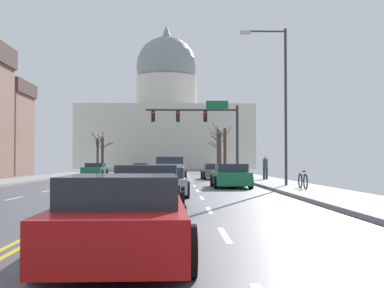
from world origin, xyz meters
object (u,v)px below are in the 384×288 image
object	(u,v)px
street_lamp_right	(280,92)
sedan_near_02	(231,176)
sedan_near_00	(215,172)
sedan_near_03	(163,182)
pedestrian_00	(265,166)
sedan_near_04	(148,190)
sedan_near_05	(123,218)
bicycle_parked	(303,181)
sedan_oncoming_01	(141,169)
pickup_truck_near_01	(170,171)
signal_gantry	(204,122)
sedan_oncoming_00	(95,170)

from	to	relation	value
street_lamp_right	sedan_near_02	bearing A→B (deg)	168.93
sedan_near_00	sedan_near_02	world-z (taller)	sedan_near_02
sedan_near_03	pedestrian_00	world-z (taller)	pedestrian_00
sedan_near_04	pedestrian_00	world-z (taller)	pedestrian_00
sedan_near_00	sedan_near_05	xyz separation A→B (m)	(-3.58, -34.95, 0.01)
sedan_near_00	bicycle_parked	size ratio (longest dim) A/B	2.41
sedan_near_00	street_lamp_right	bearing A→B (deg)	-80.29
sedan_near_00	sedan_near_04	size ratio (longest dim) A/B	0.98
sedan_oncoming_01	sedan_near_02	bearing A→B (deg)	-78.04
sedan_oncoming_01	bicycle_parked	distance (m)	38.75
pickup_truck_near_01	pedestrian_00	size ratio (longest dim) A/B	3.53
pickup_truck_near_01	sedan_near_04	world-z (taller)	pickup_truck_near_01
pickup_truck_near_01	bicycle_parked	xyz separation A→B (m)	(6.27, -11.11, -0.26)
signal_gantry	bicycle_parked	xyz separation A→B (m)	(3.57, -21.78, -4.28)
sedan_oncoming_00	sedan_oncoming_01	bearing A→B (deg)	69.67
pickup_truck_near_01	pedestrian_00	distance (m)	6.83
sedan_near_00	sedan_oncoming_01	xyz separation A→B (m)	(-7.16, 19.61, -0.00)
sedan_near_03	bicycle_parked	world-z (taller)	sedan_near_03
sedan_oncoming_00	pedestrian_00	bearing A→B (deg)	-46.31
signal_gantry	sedan_near_03	xyz separation A→B (m)	(-2.71, -24.97, -4.22)
sedan_oncoming_00	bicycle_parked	world-z (taller)	sedan_oncoming_00
sedan_near_02	bicycle_parked	bearing A→B (deg)	-53.39
street_lamp_right	bicycle_parked	bearing A→B (deg)	-83.26
sedan_near_00	pickup_truck_near_01	world-z (taller)	pickup_truck_near_01
signal_gantry	sedan_near_05	size ratio (longest dim) A/B	1.69
signal_gantry	bicycle_parked	bearing A→B (deg)	-80.70
sedan_oncoming_01	bicycle_parked	size ratio (longest dim) A/B	2.43
pickup_truck_near_01	sedan_near_02	xyz separation A→B (m)	(3.34, -7.16, -0.15)
pedestrian_00	bicycle_parked	xyz separation A→B (m)	(-0.31, -12.93, -0.55)
street_lamp_right	sedan_near_00	size ratio (longest dim) A/B	1.92
sedan_near_04	sedan_oncoming_01	bearing A→B (deg)	94.27
signal_gantry	pedestrian_00	distance (m)	10.36
sedan_near_02	sedan_near_03	size ratio (longest dim) A/B	1.02
sedan_near_03	pedestrian_00	distance (m)	17.42
sedan_oncoming_00	sedan_near_00	bearing A→B (deg)	-42.03
sedan_near_05	sedan_oncoming_00	size ratio (longest dim) A/B	1.03
sedan_near_04	bicycle_parked	size ratio (longest dim) A/B	2.47
sedan_near_04	sedan_oncoming_00	distance (m)	38.30
street_lamp_right	sedan_oncoming_00	size ratio (longest dim) A/B	1.81
street_lamp_right	sedan_oncoming_00	distance (m)	27.88
sedan_oncoming_00	sedan_oncoming_01	distance (m)	10.52
sedan_near_03	signal_gantry	bearing A→B (deg)	83.81
sedan_near_00	sedan_near_04	distance (m)	28.11
sedan_near_00	sedan_near_05	bearing A→B (deg)	-95.85
sedan_near_03	pedestrian_00	xyz separation A→B (m)	(6.58, 16.12, 0.49)
signal_gantry	sedan_oncoming_01	xyz separation A→B (m)	(-6.46, 15.65, -4.20)
sedan_near_04	pedestrian_00	bearing A→B (deg)	73.54
signal_gantry	sedan_near_04	bearing A→B (deg)	-95.23
sedan_near_04	sedan_oncoming_00	bearing A→B (deg)	100.83
pedestrian_00	sedan_oncoming_00	bearing A→B (deg)	133.69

